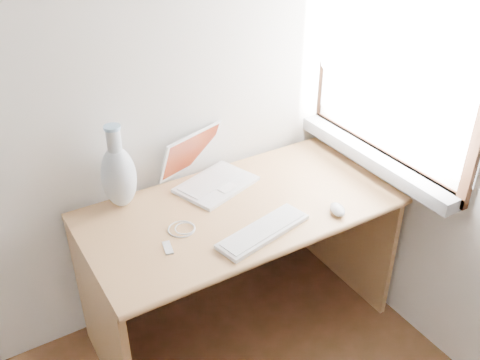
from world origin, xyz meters
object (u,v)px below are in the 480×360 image
desk (231,234)px  vase (119,174)px  laptop (211,172)px  external_keyboard (263,231)px

desk → vase: (-0.42, 0.19, 0.35)m
vase → desk: bearing=-24.1°
laptop → vase: (-0.41, 0.03, 0.10)m
laptop → vase: bearing=156.7°
desk → vase: bearing=155.9°
laptop → external_keyboard: bearing=-109.9°
desk → laptop: bearing=93.7°
desk → external_keyboard: bearing=-94.0°
laptop → vase: vase is taller
desk → vase: size_ratio=3.59×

